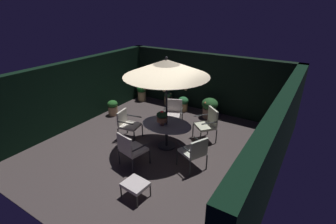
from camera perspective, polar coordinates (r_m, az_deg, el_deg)
ground_plane at (r=7.65m, az=-2.76°, el=-7.72°), size 6.85×7.20×0.02m
hedge_backdrop_rear at (r=9.97m, az=8.55°, el=6.85°), size 6.85×0.30×2.24m
hedge_backdrop_left at (r=9.29m, az=-19.81°, el=4.40°), size 0.30×7.20×2.24m
hedge_backdrop_right at (r=6.07m, az=23.54°, el=-6.62°), size 0.30×7.20×2.24m
patio_dining_table at (r=7.31m, az=-0.33°, el=-3.75°), size 1.52×1.16×0.75m
patio_umbrella at (r=6.67m, az=-0.37°, el=10.10°), size 2.35×2.35×2.71m
centerpiece_planter at (r=7.09m, az=-1.40°, el=-1.10°), size 0.31×0.31×0.44m
patio_chair_north at (r=7.89m, az=-9.35°, el=-2.45°), size 0.69×0.66×0.92m
patio_chair_northeast at (r=6.57m, az=-8.62°, el=-8.14°), size 0.73×0.72×0.97m
patio_chair_east at (r=6.39m, az=6.08°, el=-8.84°), size 0.79×0.77×0.94m
patio_chair_southeast at (r=7.77m, az=9.20°, el=-2.35°), size 0.82×0.82×1.04m
patio_chair_south at (r=8.53m, az=1.18°, el=0.02°), size 0.81×0.80×0.94m
ottoman_footrest at (r=5.71m, az=-7.51°, el=-16.26°), size 0.57×0.50×0.38m
potted_plant_back_center at (r=11.00m, az=-6.05°, el=4.51°), size 0.43×0.43×0.68m
potted_plant_left_near at (r=9.90m, az=3.55°, el=2.06°), size 0.42×0.42×0.58m
potted_plant_front_corner at (r=6.43m, az=17.63°, el=-12.04°), size 0.45×0.45×0.66m
potted_plant_right_far at (r=9.74m, az=-12.57°, el=1.06°), size 0.39×0.39×0.59m
potted_plant_left_far at (r=9.42m, az=9.54°, el=1.12°), size 0.60×0.60×0.75m
potted_plant_back_left at (r=10.55m, az=0.08°, el=3.26°), size 0.35×0.35×0.55m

